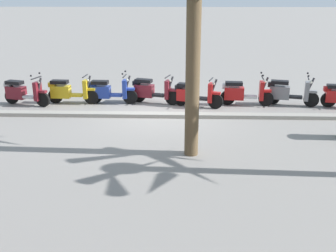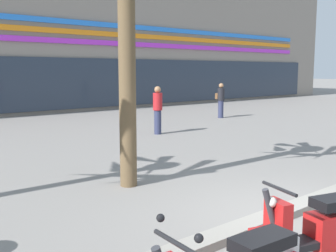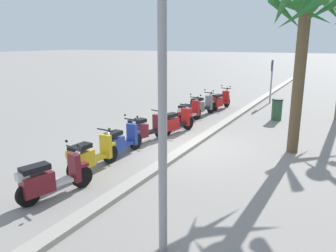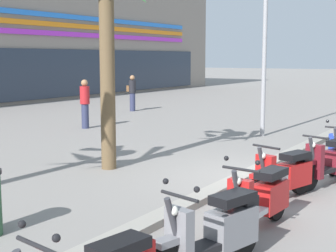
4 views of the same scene
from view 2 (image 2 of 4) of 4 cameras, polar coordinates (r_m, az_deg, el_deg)
ground_plane at (r=6.80m, az=18.01°, el=-12.39°), size 200.00×200.00×0.00m
curb_strip at (r=6.89m, az=16.45°, el=-11.52°), size 60.00×0.36×0.12m
scooter_red_mid_rear at (r=5.20m, az=20.33°, el=-13.69°), size 1.72×0.76×1.04m
pedestrian_by_palm_tree at (r=14.62m, az=-1.46°, el=2.47°), size 0.45×0.39×1.75m
pedestrian_window_shopping at (r=19.86m, az=7.49°, el=3.74°), size 0.39×0.45×1.69m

